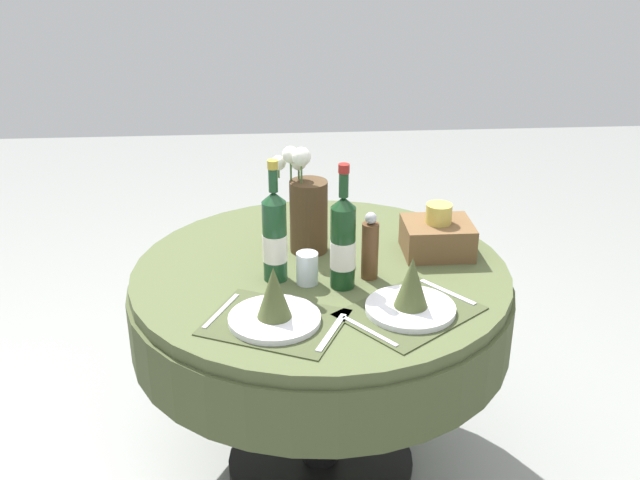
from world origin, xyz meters
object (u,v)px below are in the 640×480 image
object	(u,v)px
place_setting_left	(274,307)
place_setting_right	(411,297)
pepper_mill	(370,248)
dining_table	(321,311)
flower_vase	(307,208)
woven_basket_side_right	(437,236)
tumbler_near_left	(307,268)
wine_bottle_left	(343,242)
wine_bottle_centre	(275,236)

from	to	relation	value
place_setting_left	place_setting_right	bearing A→B (deg)	4.69
place_setting_left	pepper_mill	size ratio (longest dim) A/B	2.05
dining_table	flower_vase	bearing A→B (deg)	104.14
dining_table	woven_basket_side_right	xyz separation A→B (m)	(0.37, 0.08, 0.20)
dining_table	tumbler_near_left	bearing A→B (deg)	-116.67
place_setting_right	wine_bottle_left	xyz separation A→B (m)	(-0.16, 0.16, 0.09)
place_setting_right	flower_vase	bearing A→B (deg)	121.41
place_setting_right	wine_bottle_left	world-z (taller)	wine_bottle_left
tumbler_near_left	pepper_mill	world-z (taller)	pepper_mill
woven_basket_side_right	wine_bottle_centre	bearing A→B (deg)	-164.28
wine_bottle_left	pepper_mill	world-z (taller)	wine_bottle_left
place_setting_right	tumbler_near_left	world-z (taller)	place_setting_right
dining_table	place_setting_left	distance (m)	0.39
pepper_mill	flower_vase	bearing A→B (deg)	130.11
place_setting_right	wine_bottle_centre	distance (m)	0.43
place_setting_left	pepper_mill	distance (m)	0.37
wine_bottle_left	dining_table	bearing A→B (deg)	114.65
flower_vase	pepper_mill	size ratio (longest dim) A/B	1.67
place_setting_left	wine_bottle_centre	world-z (taller)	wine_bottle_centre
wine_bottle_centre	tumbler_near_left	xyz separation A→B (m)	(0.09, -0.03, -0.09)
wine_bottle_left	tumbler_near_left	xyz separation A→B (m)	(-0.10, 0.03, -0.09)
place_setting_left	tumbler_near_left	size ratio (longest dim) A/B	4.49
flower_vase	woven_basket_side_right	distance (m)	0.41
pepper_mill	place_setting_left	bearing A→B (deg)	-139.25
dining_table	wine_bottle_left	xyz separation A→B (m)	(0.05, -0.12, 0.28)
wine_bottle_centre	pepper_mill	world-z (taller)	wine_bottle_centre
flower_vase	tumbler_near_left	world-z (taller)	flower_vase
flower_vase	wine_bottle_left	bearing A→B (deg)	-70.81
dining_table	flower_vase	world-z (taller)	flower_vase
place_setting_right	flower_vase	world-z (taller)	flower_vase
dining_table	flower_vase	xyz separation A→B (m)	(-0.03, 0.13, 0.29)
flower_vase	wine_bottle_centre	distance (m)	0.22
place_setting_right	wine_bottle_left	size ratio (longest dim) A/B	1.18
place_setting_left	dining_table	bearing A→B (deg)	65.24
wine_bottle_centre	woven_basket_side_right	bearing A→B (deg)	15.72
wine_bottle_left	tumbler_near_left	bearing A→B (deg)	165.01
wine_bottle_centre	woven_basket_side_right	size ratio (longest dim) A/B	1.72
pepper_mill	tumbler_near_left	bearing A→B (deg)	-173.31
wine_bottle_centre	place_setting_left	bearing A→B (deg)	-91.69
dining_table	pepper_mill	world-z (taller)	pepper_mill
flower_vase	woven_basket_side_right	bearing A→B (deg)	-7.02
pepper_mill	dining_table	bearing A→B (deg)	153.38
tumbler_near_left	place_setting_left	bearing A→B (deg)	-113.95
place_setting_right	wine_bottle_centre	xyz separation A→B (m)	(-0.35, 0.22, 0.09)
dining_table	place_setting_right	bearing A→B (deg)	-51.96
pepper_mill	woven_basket_side_right	xyz separation A→B (m)	(0.23, 0.15, -0.04)
dining_table	pepper_mill	xyz separation A→B (m)	(0.14, -0.07, 0.24)
wine_bottle_left	wine_bottle_centre	distance (m)	0.20
place_setting_right	woven_basket_side_right	xyz separation A→B (m)	(0.15, 0.36, 0.01)
place_setting_left	flower_vase	bearing A→B (deg)	76.19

